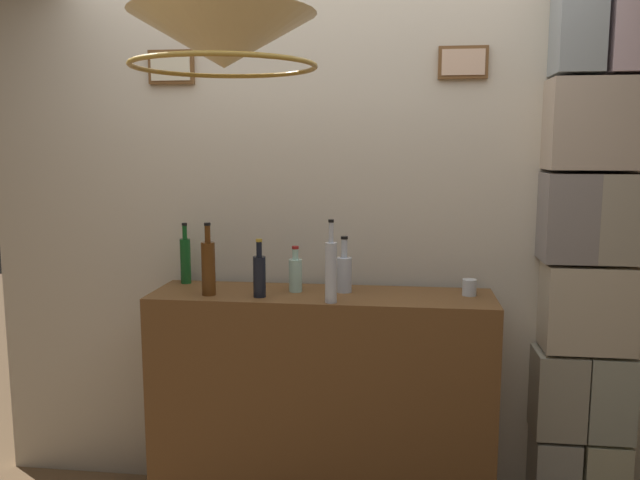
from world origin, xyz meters
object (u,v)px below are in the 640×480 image
liquor_bottle_scotch (295,274)px  pendant_lamp (224,43)px  liquor_bottle_mezcal (208,267)px  liquor_bottle_port (186,259)px  liquor_bottle_rye (259,274)px  liquor_bottle_gin (344,272)px  glass_tumbler_rocks (469,287)px  liquor_bottle_tequila (331,270)px

liquor_bottle_scotch → pendant_lamp: 1.19m
liquor_bottle_mezcal → liquor_bottle_port: size_ratio=1.11×
liquor_bottle_rye → liquor_bottle_scotch: size_ratio=1.23×
liquor_bottle_port → liquor_bottle_scotch: 0.57m
liquor_bottle_rye → liquor_bottle_gin: bearing=22.1°
glass_tumbler_rocks → pendant_lamp: pendant_lamp is taller
liquor_bottle_scotch → pendant_lamp: size_ratio=0.35×
liquor_bottle_scotch → liquor_bottle_port: bearing=168.5°
liquor_bottle_tequila → glass_tumbler_rocks: bearing=19.0°
liquor_bottle_rye → pendant_lamp: 1.09m
liquor_bottle_rye → glass_tumbler_rocks: bearing=9.0°
liquor_bottle_gin → liquor_bottle_scotch: size_ratio=1.22×
liquor_bottle_rye → liquor_bottle_scotch: (0.14, 0.12, -0.02)m
liquor_bottle_mezcal → liquor_bottle_tequila: 0.56m
liquor_bottle_rye → liquor_bottle_scotch: liquor_bottle_rye is taller
liquor_bottle_gin → pendant_lamp: pendant_lamp is taller
liquor_bottle_rye → liquor_bottle_port: 0.48m
liquor_bottle_port → liquor_bottle_scotch: (0.55, -0.11, -0.04)m
liquor_bottle_port → glass_tumbler_rocks: (1.33, -0.09, -0.08)m
liquor_bottle_scotch → glass_tumbler_rocks: (0.78, 0.02, -0.05)m
liquor_bottle_rye → liquor_bottle_gin: 0.39m
liquor_bottle_gin → pendant_lamp: bearing=-111.8°
liquor_bottle_mezcal → glass_tumbler_rocks: liquor_bottle_mezcal is taller
liquor_bottle_mezcal → liquor_bottle_scotch: bearing=17.1°
liquor_bottle_port → liquor_bottle_mezcal: bearing=-51.2°
liquor_bottle_mezcal → liquor_bottle_scotch: size_ratio=1.55×
liquor_bottle_rye → liquor_bottle_scotch: 0.19m
liquor_bottle_gin → liquor_bottle_tequila: bearing=-100.4°
liquor_bottle_rye → glass_tumbler_rocks: size_ratio=3.56×
liquor_bottle_tequila → liquor_bottle_scotch: bearing=134.6°
liquor_bottle_gin → glass_tumbler_rocks: size_ratio=3.52×
liquor_bottle_scotch → liquor_bottle_tequila: size_ratio=0.59×
liquor_bottle_gin → liquor_bottle_port: bearing=173.2°
liquor_bottle_tequila → pendant_lamp: pendant_lamp is taller
liquor_bottle_gin → liquor_bottle_tequila: 0.21m
liquor_bottle_port → pendant_lamp: 1.32m
liquor_bottle_rye → pendant_lamp: (0.04, -0.65, 0.88)m
liquor_bottle_mezcal → pendant_lamp: pendant_lamp is taller
liquor_bottle_mezcal → glass_tumbler_rocks: bearing=6.7°
liquor_bottle_rye → liquor_bottle_port: (-0.41, 0.24, 0.02)m
liquor_bottle_scotch → liquor_bottle_tequila: bearing=-45.4°
liquor_bottle_port → liquor_bottle_scotch: bearing=-11.5°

